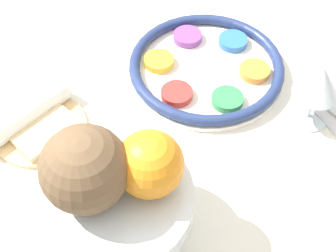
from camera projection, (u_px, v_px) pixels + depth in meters
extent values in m
cube|color=silver|center=(149.00, 229.00, 1.09)|extent=(1.13, 1.09, 0.77)
cylinder|color=silver|center=(206.00, 71.00, 0.87)|extent=(0.29, 0.29, 0.01)
torus|color=navy|center=(206.00, 65.00, 0.86)|extent=(0.29, 0.29, 0.02)
cylinder|color=red|center=(177.00, 94.00, 0.82)|extent=(0.06, 0.06, 0.01)
cylinder|color=#33934C|center=(227.00, 99.00, 0.81)|extent=(0.06, 0.06, 0.01)
cylinder|color=orange|center=(255.00, 71.00, 0.85)|extent=(0.06, 0.06, 0.01)
cylinder|color=#2D6BB7|center=(233.00, 41.00, 0.91)|extent=(0.06, 0.06, 0.01)
cylinder|color=#844299|center=(188.00, 37.00, 0.92)|extent=(0.06, 0.06, 0.01)
cylinder|color=gold|center=(159.00, 61.00, 0.87)|extent=(0.06, 0.06, 0.01)
cylinder|color=silver|center=(307.00, 116.00, 0.81)|extent=(0.07, 0.07, 0.00)
cylinder|color=silver|center=(311.00, 104.00, 0.78)|extent=(0.01, 0.01, 0.06)
cone|color=silver|center=(320.00, 81.00, 0.74)|extent=(0.08, 0.08, 0.06)
cylinder|color=silver|center=(119.00, 228.00, 0.67)|extent=(0.13, 0.13, 0.01)
cylinder|color=silver|center=(117.00, 217.00, 0.64)|extent=(0.03, 0.03, 0.06)
cylinder|color=silver|center=(114.00, 199.00, 0.61)|extent=(0.21, 0.21, 0.03)
sphere|color=orange|center=(149.00, 164.00, 0.57)|extent=(0.09, 0.09, 0.09)
sphere|color=brown|center=(85.00, 169.00, 0.55)|extent=(0.11, 0.11, 0.11)
cylinder|color=tan|center=(40.00, 129.00, 0.79)|extent=(0.16, 0.16, 0.01)
cube|color=#D1B784|center=(39.00, 125.00, 0.78)|extent=(0.11, 0.11, 0.01)
cylinder|color=white|center=(24.00, 114.00, 0.78)|extent=(0.17, 0.06, 0.05)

